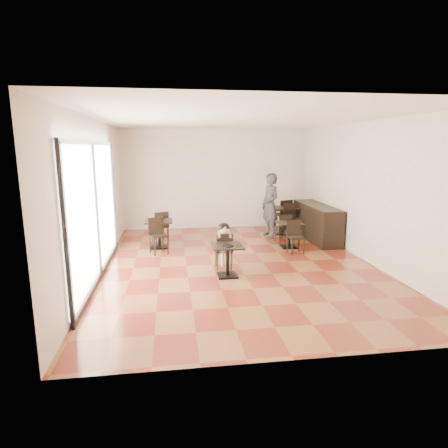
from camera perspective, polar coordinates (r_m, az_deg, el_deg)
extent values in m
cube|color=brown|center=(8.61, 2.12, -6.05)|extent=(6.00, 8.00, 0.01)
cube|color=white|center=(8.23, 2.30, 15.70)|extent=(6.00, 8.00, 0.01)
cube|color=beige|center=(12.21, -1.14, 6.85)|extent=(6.00, 0.01, 3.20)
cube|color=beige|center=(4.45, 11.38, -1.78)|extent=(6.00, 0.01, 3.20)
cube|color=beige|center=(8.28, -18.72, 3.98)|extent=(0.01, 8.00, 3.20)
cube|color=beige|center=(9.28, 20.81, 4.60)|extent=(0.01, 8.00, 3.20)
cube|color=white|center=(7.82, -19.07, 2.05)|extent=(0.04, 4.50, 2.60)
cylinder|color=black|center=(7.51, 0.64, -3.35)|extent=(0.23, 0.23, 0.01)
imported|color=#39383E|center=(11.11, 7.04, 2.86)|extent=(0.63, 0.79, 1.88)
cube|color=black|center=(11.09, 13.89, 0.29)|extent=(0.60, 2.40, 1.00)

